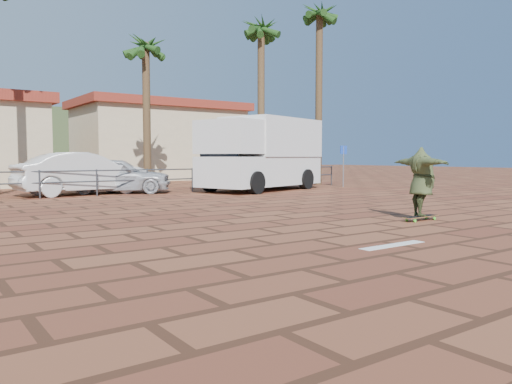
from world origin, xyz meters
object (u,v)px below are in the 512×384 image
longboard (421,217)px  campervan (262,152)px  skateboarder (422,182)px  car_silver (117,175)px  car_white (83,174)px

longboard → campervan: (3.21, 10.62, 1.57)m
skateboarder → car_silver: bearing=30.4°
skateboarder → campervan: 11.12m
car_white → skateboarder: bearing=-168.4°
skateboarder → car_white: 13.13m
car_silver → longboard: bearing=-141.4°
campervan → car_white: (-7.20, 1.89, -0.84)m
longboard → car_silver: bearing=100.6°
longboard → skateboarder: skateboarder is taller
longboard → car_white: 13.15m
campervan → skateboarder: bearing=-124.9°
car_silver → campervan: bearing=-80.8°
campervan → car_silver: 6.24m
campervan → car_silver: bearing=144.5°
longboard → campervan: campervan is taller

